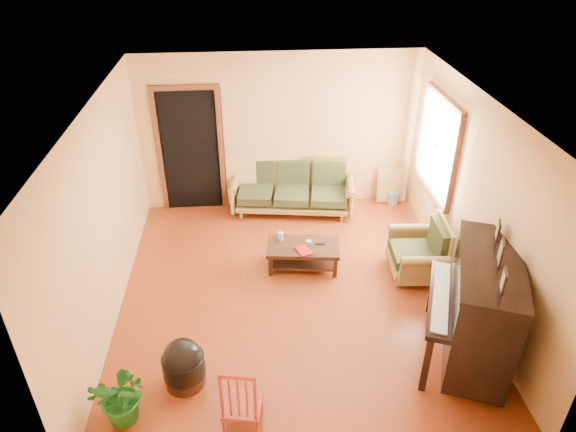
{
  "coord_description": "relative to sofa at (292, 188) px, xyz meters",
  "views": [
    {
      "loc": [
        -0.52,
        -5.31,
        4.44
      ],
      "look_at": [
        -0.05,
        0.2,
        1.1
      ],
      "focal_mm": 32.0,
      "sensor_mm": 36.0,
      "label": 1
    }
  ],
  "objects": [
    {
      "name": "floor",
      "position": [
        -0.19,
        -2.19,
        -0.43
      ],
      "size": [
        5.0,
        5.0,
        0.0
      ],
      "primitive_type": "plane",
      "color": "#67240D",
      "rests_on": "ground"
    },
    {
      "name": "doorway",
      "position": [
        -1.64,
        0.29,
        0.6
      ],
      "size": [
        1.08,
        0.16,
        2.05
      ],
      "primitive_type": "cube",
      "color": "black",
      "rests_on": "floor"
    },
    {
      "name": "window",
      "position": [
        2.02,
        -0.89,
        1.07
      ],
      "size": [
        0.12,
        1.36,
        1.46
      ],
      "primitive_type": "cube",
      "color": "white",
      "rests_on": "right_wall"
    },
    {
      "name": "sofa",
      "position": [
        0.0,
        0.0,
        0.0
      ],
      "size": [
        2.11,
        1.12,
        0.86
      ],
      "primitive_type": "cube",
      "rotation": [
        0.0,
        0.0,
        -0.15
      ],
      "color": "olive",
      "rests_on": "floor"
    },
    {
      "name": "coffee_table",
      "position": [
        0.01,
        -1.59,
        -0.25
      ],
      "size": [
        1.07,
        0.67,
        0.37
      ],
      "primitive_type": "cube",
      "rotation": [
        0.0,
        0.0,
        -0.12
      ],
      "color": "black",
      "rests_on": "floor"
    },
    {
      "name": "armchair",
      "position": [
        1.55,
        -1.88,
        -0.01
      ],
      "size": [
        0.85,
        0.89,
        0.84
      ],
      "primitive_type": "cube",
      "rotation": [
        0.0,
        0.0,
        -0.06
      ],
      "color": "olive",
      "rests_on": "floor"
    },
    {
      "name": "piano",
      "position": [
        1.74,
        -3.46,
        0.24
      ],
      "size": [
        1.38,
        1.73,
        1.33
      ],
      "primitive_type": "cube",
      "rotation": [
        0.0,
        0.0,
        -0.37
      ],
      "color": "black",
      "rests_on": "floor"
    },
    {
      "name": "footstool",
      "position": [
        -1.49,
        -3.57,
        -0.21
      ],
      "size": [
        0.46,
        0.46,
        0.43
      ],
      "primitive_type": "cylinder",
      "rotation": [
        0.0,
        0.0,
        0.02
      ],
      "color": "black",
      "rests_on": "floor"
    },
    {
      "name": "red_chair",
      "position": [
        -0.87,
        -4.09,
        -0.03
      ],
      "size": [
        0.44,
        0.47,
        0.8
      ],
      "primitive_type": "cube",
      "rotation": [
        0.0,
        0.0,
        -0.18
      ],
      "color": "maroon",
      "rests_on": "floor"
    },
    {
      "name": "leaning_frame",
      "position": [
        1.74,
        0.17,
        -0.1
      ],
      "size": [
        0.5,
        0.13,
        0.66
      ],
      "primitive_type": "cube",
      "rotation": [
        0.0,
        0.0,
        -0.03
      ],
      "color": "#B5953C",
      "rests_on": "floor"
    },
    {
      "name": "ceramic_crock",
      "position": [
        1.77,
        0.1,
        -0.32
      ],
      "size": [
        0.24,
        0.24,
        0.22
      ],
      "primitive_type": "cylinder",
      "rotation": [
        0.0,
        0.0,
        -0.43
      ],
      "color": "#334899",
      "rests_on": "floor"
    },
    {
      "name": "potted_plant",
      "position": [
        -2.04,
        -3.99,
        -0.11
      ],
      "size": [
        0.7,
        0.65,
        0.64
      ],
      "primitive_type": "imported",
      "rotation": [
        0.0,
        0.0,
        -0.32
      ],
      "color": "#1B611C",
      "rests_on": "floor"
    },
    {
      "name": "book",
      "position": [
        -0.08,
        -1.77,
        -0.05
      ],
      "size": [
        0.25,
        0.29,
        0.02
      ],
      "primitive_type": "imported",
      "rotation": [
        0.0,
        0.0,
        0.36
      ],
      "color": "maroon",
      "rests_on": "coffee_table"
    },
    {
      "name": "candle",
      "position": [
        -0.3,
        -1.44,
        0.0
      ],
      "size": [
        0.09,
        0.09,
        0.13
      ],
      "primitive_type": "cylinder",
      "rotation": [
        0.0,
        0.0,
        0.23
      ],
      "color": "white",
      "rests_on": "coffee_table"
    },
    {
      "name": "glass_jar",
      "position": [
        0.09,
        -1.57,
        -0.04
      ],
      "size": [
        0.1,
        0.1,
        0.06
      ],
      "primitive_type": "cylinder",
      "rotation": [
        0.0,
        0.0,
        -0.21
      ],
      "color": "white",
      "rests_on": "coffee_table"
    },
    {
      "name": "remote",
      "position": [
        0.25,
        -1.59,
        -0.06
      ],
      "size": [
        0.14,
        0.05,
        0.01
      ],
      "primitive_type": "cube",
      "rotation": [
        0.0,
        0.0,
        -0.14
      ],
      "color": "black",
      "rests_on": "coffee_table"
    }
  ]
}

